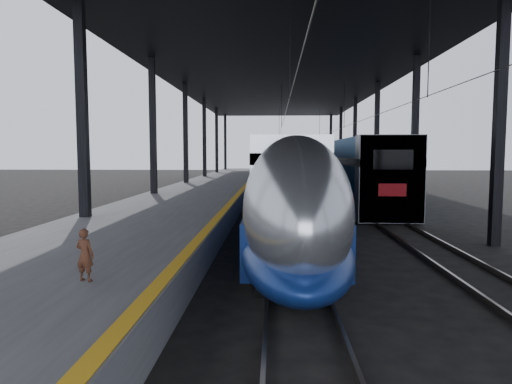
{
  "coord_description": "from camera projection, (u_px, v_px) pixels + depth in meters",
  "views": [
    {
      "loc": [
        1.44,
        -12.05,
        3.44
      ],
      "look_at": [
        0.76,
        4.63,
        2.0
      ],
      "focal_mm": 32.0,
      "sensor_mm": 36.0,
      "label": 1
    }
  ],
  "objects": [
    {
      "name": "ground",
      "position": [
        221.0,
        280.0,
        12.35
      ],
      "size": [
        160.0,
        160.0,
        0.0
      ],
      "primitive_type": "plane",
      "color": "black",
      "rests_on": "ground"
    },
    {
      "name": "platform",
      "position": [
        205.0,
        194.0,
        32.36
      ],
      "size": [
        6.0,
        80.0,
        1.0
      ],
      "primitive_type": "cube",
      "color": "#4C4C4F",
      "rests_on": "ground"
    },
    {
      "name": "yellow_strip",
      "position": [
        244.0,
        187.0,
        32.2
      ],
      "size": [
        0.3,
        80.0,
        0.01
      ],
      "primitive_type": "cube",
      "color": "orange",
      "rests_on": "platform"
    },
    {
      "name": "rails",
      "position": [
        318.0,
        201.0,
        32.07
      ],
      "size": [
        6.52,
        80.0,
        0.16
      ],
      "color": "slate",
      "rests_on": "ground"
    },
    {
      "name": "canopy",
      "position": [
        282.0,
        70.0,
        31.4
      ],
      "size": [
        18.0,
        75.0,
        9.47
      ],
      "color": "black",
      "rests_on": "ground"
    },
    {
      "name": "tgv_train",
      "position": [
        281.0,
        171.0,
        39.26
      ],
      "size": [
        2.81,
        65.2,
        4.03
      ],
      "color": "#AEB0B6",
      "rests_on": "ground"
    },
    {
      "name": "second_train",
      "position": [
        327.0,
        165.0,
        48.63
      ],
      "size": [
        3.12,
        56.05,
        4.3
      ],
      "color": "#154B8C",
      "rests_on": "ground"
    },
    {
      "name": "child",
      "position": [
        85.0,
        255.0,
        8.64
      ],
      "size": [
        0.42,
        0.33,
        1.01
      ],
      "primitive_type": "imported",
      "rotation": [
        0.0,
        0.0,
        2.89
      ],
      "color": "#4B2719",
      "rests_on": "platform"
    }
  ]
}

